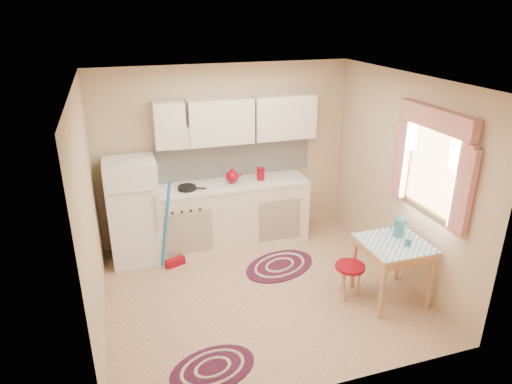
{
  "coord_description": "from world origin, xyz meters",
  "views": [
    {
      "loc": [
        -1.47,
        -4.41,
        3.19
      ],
      "look_at": [
        0.02,
        0.25,
        1.19
      ],
      "focal_mm": 32.0,
      "sensor_mm": 36.0,
      "label": 1
    }
  ],
  "objects_px": {
    "base_cabinets": "(228,215)",
    "stool": "(349,281)",
    "fridge": "(134,211)",
    "table": "(391,271)"
  },
  "relations": [
    {
      "from": "fridge",
      "to": "stool",
      "type": "relative_size",
      "value": 3.33
    },
    {
      "from": "fridge",
      "to": "base_cabinets",
      "type": "xyz_separation_m",
      "value": [
        1.28,
        0.05,
        -0.26
      ]
    },
    {
      "from": "base_cabinets",
      "to": "stool",
      "type": "bearing_deg",
      "value": -59.33
    },
    {
      "from": "base_cabinets",
      "to": "stool",
      "type": "xyz_separation_m",
      "value": [
        1.02,
        -1.71,
        -0.23
      ]
    },
    {
      "from": "table",
      "to": "stool",
      "type": "relative_size",
      "value": 1.71
    },
    {
      "from": "stool",
      "to": "base_cabinets",
      "type": "bearing_deg",
      "value": 120.67
    },
    {
      "from": "fridge",
      "to": "stool",
      "type": "distance_m",
      "value": 2.88
    },
    {
      "from": "base_cabinets",
      "to": "stool",
      "type": "distance_m",
      "value": 2.0
    },
    {
      "from": "fridge",
      "to": "base_cabinets",
      "type": "height_order",
      "value": "fridge"
    },
    {
      "from": "fridge",
      "to": "base_cabinets",
      "type": "distance_m",
      "value": 1.31
    }
  ]
}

